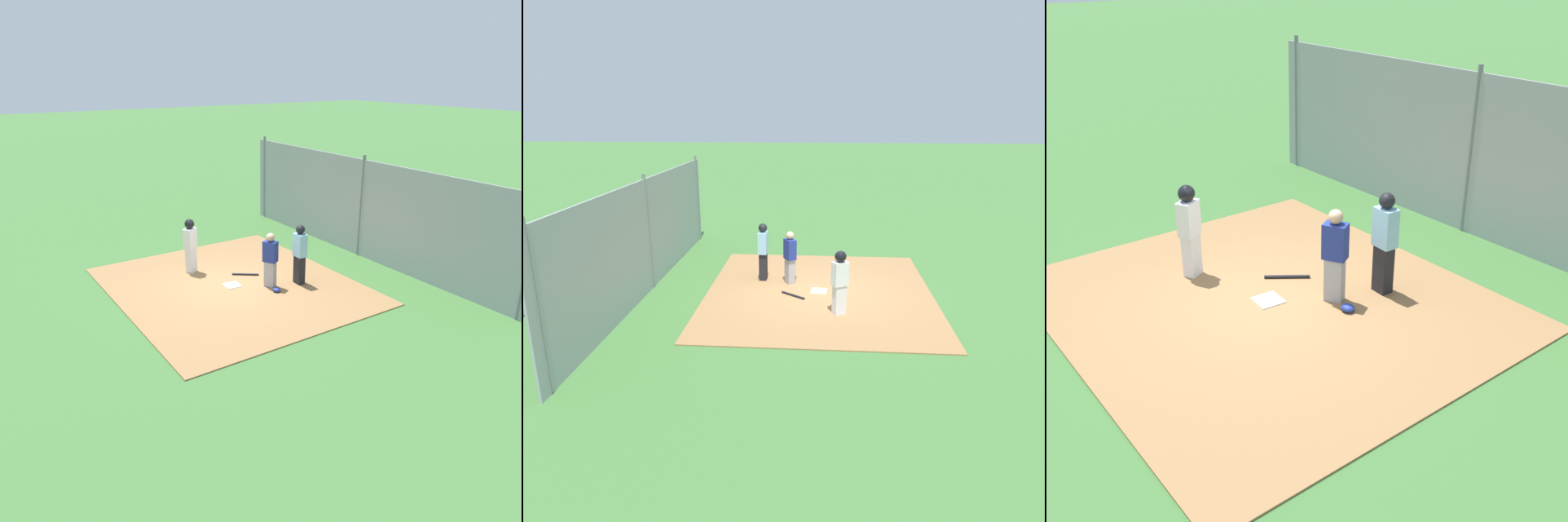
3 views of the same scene
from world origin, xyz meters
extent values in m
plane|color=#3D6B33|center=(0.00, 0.00, 0.00)|extent=(140.00, 140.00, 0.00)
cube|color=olive|center=(0.00, 0.00, 0.01)|extent=(7.20, 6.40, 0.03)
cube|color=white|center=(0.00, 0.00, 0.04)|extent=(0.48, 0.48, 0.02)
cube|color=#9E9EA3|center=(-0.64, -0.89, 0.41)|extent=(0.37, 0.34, 0.76)
cube|color=navy|center=(-0.64, -0.89, 1.09)|extent=(0.46, 0.41, 0.60)
sphere|color=tan|center=(-0.64, -0.89, 1.51)|extent=(0.24, 0.24, 0.24)
cube|color=black|center=(-0.91, -1.72, 0.45)|extent=(0.31, 0.23, 0.84)
cube|color=#8CC1E0|center=(-0.91, -1.72, 1.20)|extent=(0.39, 0.28, 0.66)
sphere|color=black|center=(-0.91, -1.72, 1.66)|extent=(0.26, 0.26, 0.26)
cube|color=silver|center=(1.60, 0.51, 0.42)|extent=(0.34, 0.37, 0.78)
cube|color=white|center=(1.60, 0.51, 1.11)|extent=(0.41, 0.46, 0.62)
sphere|color=tan|center=(1.60, 0.51, 1.54)|extent=(0.24, 0.24, 0.24)
sphere|color=black|center=(1.60, 0.51, 1.56)|extent=(0.29, 0.29, 0.29)
cylinder|color=black|center=(0.46, -0.72, 0.06)|extent=(0.53, 0.68, 0.06)
ellipsoid|color=navy|center=(-1.06, -0.81, 0.09)|extent=(0.24, 0.20, 0.12)
cube|color=#93999E|center=(0.00, -4.92, 1.60)|extent=(12.00, 0.05, 3.20)
cylinder|color=slate|center=(0.00, -4.92, 1.68)|extent=(0.10, 0.10, 3.35)
cylinder|color=slate|center=(5.70, -4.92, 1.68)|extent=(0.10, 0.10, 3.35)
cube|color=#38383D|center=(0.00, -10.08, 0.02)|extent=(18.00, 5.20, 0.04)
cube|color=#28428C|center=(2.45, -9.58, 0.44)|extent=(4.23, 1.77, 0.64)
cube|color=navy|center=(2.60, -9.58, 1.04)|extent=(2.34, 1.60, 0.56)
cylinder|color=black|center=(1.10, -10.45, 0.34)|extent=(0.60, 0.19, 0.60)
cylinder|color=black|center=(1.07, -8.75, 0.34)|extent=(0.60, 0.19, 0.60)
cylinder|color=black|center=(3.82, -10.40, 0.34)|extent=(0.60, 0.19, 0.60)
cylinder|color=black|center=(3.80, -8.70, 0.34)|extent=(0.60, 0.19, 0.60)
cube|color=#235B38|center=(6.26, -9.39, 0.44)|extent=(4.34, 2.08, 0.64)
cube|color=#1E4E2F|center=(6.11, -9.37, 1.04)|extent=(2.44, 1.77, 0.56)
cylinder|color=black|center=(7.70, -8.67, 0.34)|extent=(0.61, 0.23, 0.60)
cylinder|color=black|center=(7.54, -10.36, 0.34)|extent=(0.61, 0.23, 0.60)
cylinder|color=black|center=(4.98, -8.42, 0.34)|extent=(0.61, 0.23, 0.60)
cylinder|color=black|center=(4.82, -10.11, 0.34)|extent=(0.61, 0.23, 0.60)
camera|label=1|loc=(-11.64, 6.65, 5.85)|focal=34.76mm
camera|label=2|loc=(13.18, -0.02, 5.00)|focal=33.46mm
camera|label=3|loc=(-7.60, 5.11, 5.23)|focal=43.71mm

